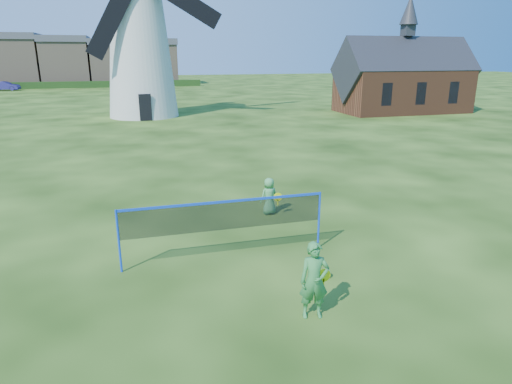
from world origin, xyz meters
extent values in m
plane|color=black|center=(0.00, 0.00, 0.00)|extent=(220.00, 220.00, 0.00)
cube|color=black|center=(-1.57, 25.71, 1.02)|extent=(0.93, 0.11, 2.05)
cube|color=black|center=(-1.57, 26.28, 4.66)|extent=(0.65, 0.11, 0.84)
cube|color=black|center=(-1.57, 26.73, 7.64)|extent=(0.56, 0.11, 0.74)
cube|color=black|center=(-3.38, 26.27, 7.65)|extent=(4.38, 0.09, 6.30)
cube|color=brown|center=(20.77, 25.33, 1.84)|extent=(11.02, 5.51, 3.67)
cube|color=#2D3035|center=(20.77, 25.33, 3.67)|extent=(11.57, 5.61, 5.61)
cube|color=#2D3035|center=(20.77, 25.33, 6.94)|extent=(0.92, 0.92, 0.92)
cone|color=#2D3035|center=(20.77, 25.33, 8.59)|extent=(1.56, 1.56, 2.39)
cube|color=black|center=(17.56, 22.62, 1.84)|extent=(0.92, 0.09, 1.84)
cube|color=black|center=(20.77, 22.62, 1.84)|extent=(0.92, 0.09, 1.84)
cube|color=black|center=(23.99, 22.62, 1.84)|extent=(0.92, 0.09, 1.84)
cylinder|color=blue|center=(-3.27, -0.12, 0.78)|extent=(0.05, 0.05, 1.55)
cylinder|color=blue|center=(1.73, -0.12, 0.78)|extent=(0.05, 0.05, 1.55)
cube|color=black|center=(-0.77, -0.12, 1.15)|extent=(5.00, 0.02, 0.70)
cube|color=blue|center=(-0.77, -0.12, 1.52)|extent=(5.00, 0.02, 0.06)
imported|color=#368841|center=(0.34, -3.08, 0.78)|extent=(0.63, 0.47, 1.55)
cylinder|color=#F1FC0D|center=(0.62, -2.90, 0.76)|extent=(0.28, 0.02, 0.28)
cube|color=#F1FC0D|center=(0.62, -2.90, 0.59)|extent=(0.03, 0.02, 0.20)
imported|color=#4DA15B|center=(1.28, 2.79, 0.59)|extent=(0.64, 0.48, 1.19)
cylinder|color=#F1FC0D|center=(1.50, 2.57, 0.61)|extent=(0.28, 0.02, 0.28)
cube|color=#F1FC0D|center=(1.50, 2.57, 0.44)|extent=(0.03, 0.02, 0.20)
sphere|color=green|center=(1.24, -1.69, 0.11)|extent=(0.22, 0.22, 0.22)
cube|color=tan|center=(-19.62, 72.00, 3.61)|extent=(7.30, 8.00, 7.23)
cube|color=#4C4C54|center=(-19.62, 72.00, 7.73)|extent=(7.60, 8.40, 1.00)
cube|color=tan|center=(-12.08, 72.00, 3.44)|extent=(7.18, 8.00, 6.89)
cube|color=#4C4C54|center=(-12.08, 72.00, 7.39)|extent=(7.48, 8.40, 1.00)
cube|color=tan|center=(-4.64, 72.00, 3.22)|extent=(7.10, 8.00, 6.45)
cube|color=#4C4C54|center=(-4.64, 72.00, 6.95)|extent=(7.40, 8.40, 1.00)
cube|color=tan|center=(2.45, 72.00, 3.28)|extent=(6.46, 8.00, 6.56)
cube|color=#4C4C54|center=(2.45, 72.00, 7.06)|extent=(6.76, 8.40, 1.00)
imported|color=navy|center=(-19.77, 63.34, 0.63)|extent=(3.96, 1.86, 1.26)
camera|label=1|loc=(-2.80, -10.10, 4.89)|focal=31.23mm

